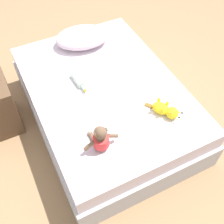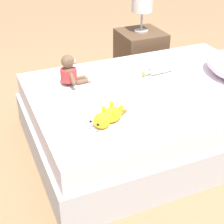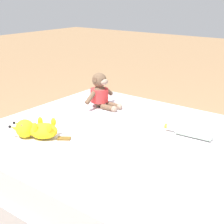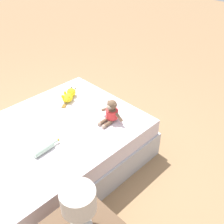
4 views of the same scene
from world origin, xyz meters
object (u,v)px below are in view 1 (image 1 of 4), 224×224
object	(u,v)px
plush_monkey	(100,139)
plush_yellow_creature	(166,110)
pillow	(82,37)
glass_bottle	(78,80)
bed	(105,103)

from	to	relation	value
plush_monkey	plush_yellow_creature	world-z (taller)	plush_monkey
pillow	plush_yellow_creature	xyz separation A→B (m)	(0.25, -1.17, -0.04)
plush_yellow_creature	glass_bottle	distance (m)	0.84
plush_monkey	plush_yellow_creature	bearing A→B (deg)	4.58
bed	plush_monkey	xyz separation A→B (m)	(-0.30, -0.56, 0.33)
plush_monkey	bed	bearing A→B (deg)	61.88
plush_yellow_creature	glass_bottle	world-z (taller)	plush_yellow_creature
pillow	plush_yellow_creature	distance (m)	1.19
plush_monkey	glass_bottle	xyz separation A→B (m)	(0.10, 0.71, -0.07)
plush_yellow_creature	glass_bottle	bearing A→B (deg)	127.69
bed	plush_yellow_creature	bearing A→B (deg)	-58.60
pillow	plush_monkey	distance (m)	1.27
bed	glass_bottle	distance (m)	0.37
bed	pillow	xyz separation A→B (m)	(0.06, 0.66, 0.32)
bed	pillow	world-z (taller)	pillow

